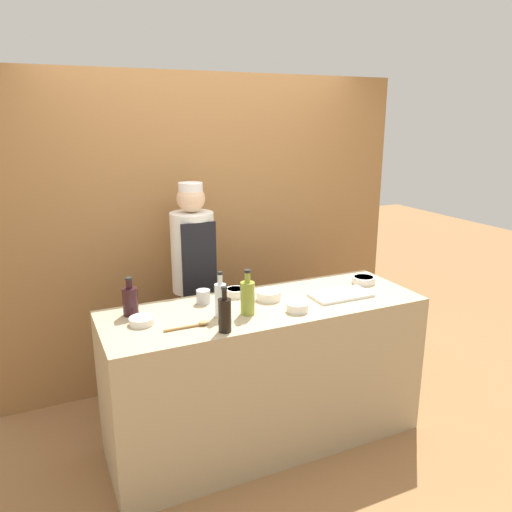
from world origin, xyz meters
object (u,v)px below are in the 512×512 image
object	(u,v)px
sauce_bowl_purple	(269,295)
chef_center	(194,284)
sauce_bowl_white	(142,320)
cutting_board	(341,295)
cup_steel	(203,297)
bottle_clear	(220,299)
sauce_bowl_red	(236,292)
wooden_spoon	(193,325)
sauce_bowl_orange	(364,279)
bottle_wine	(130,300)
bottle_oil	(248,297)
sauce_bowl_brown	(297,307)
bottle_soy	(225,314)

from	to	relation	value
sauce_bowl_purple	chef_center	xyz separation A→B (m)	(-0.30, 0.63, -0.08)
sauce_bowl_white	cutting_board	distance (m)	1.28
sauce_bowl_purple	cup_steel	world-z (taller)	cup_steel
cutting_board	cup_steel	xyz separation A→B (m)	(-0.85, 0.26, 0.03)
bottle_clear	cup_steel	world-z (taller)	bottle_clear
sauce_bowl_red	wooden_spoon	world-z (taller)	sauce_bowl_red
sauce_bowl_red	cup_steel	xyz separation A→B (m)	(-0.23, -0.04, 0.02)
cup_steel	chef_center	size ratio (longest dim) A/B	0.05
sauce_bowl_orange	bottle_wine	distance (m)	1.61
cutting_board	bottle_clear	xyz separation A→B (m)	(-0.83, 0.02, 0.10)
bottle_clear	chef_center	distance (m)	0.78
sauce_bowl_purple	bottle_oil	distance (m)	0.29
sauce_bowl_red	cup_steel	world-z (taller)	cup_steel
sauce_bowl_brown	bottle_oil	size ratio (longest dim) A/B	0.48
sauce_bowl_brown	cup_steel	bearing A→B (deg)	142.08
bottle_wine	sauce_bowl_white	bearing A→B (deg)	-80.05
sauce_bowl_purple	bottle_wine	bearing A→B (deg)	172.85
bottle_wine	bottle_clear	bearing A→B (deg)	-26.64
sauce_bowl_red	sauce_bowl_orange	bearing A→B (deg)	-8.39
bottle_soy	chef_center	xyz separation A→B (m)	(0.14, 0.97, -0.15)
sauce_bowl_orange	bottle_clear	xyz separation A→B (m)	(-1.13, -0.15, 0.08)
sauce_bowl_purple	bottle_soy	world-z (taller)	bottle_soy
sauce_bowl_orange	bottle_soy	size ratio (longest dim) A/B	0.63
cup_steel	chef_center	world-z (taller)	chef_center
cutting_board	wooden_spoon	distance (m)	1.03
sauce_bowl_red	cutting_board	bearing A→B (deg)	-25.57
cutting_board	chef_center	bearing A→B (deg)	133.98
bottle_clear	sauce_bowl_red	bearing A→B (deg)	53.06
sauce_bowl_white	bottle_wine	bearing A→B (deg)	99.95
bottle_wine	wooden_spoon	size ratio (longest dim) A/B	0.90
bottle_soy	sauce_bowl_orange	bearing A→B (deg)	16.83
bottle_clear	bottle_wine	xyz separation A→B (m)	(-0.47, 0.24, -0.02)
chef_center	sauce_bowl_white	bearing A→B (deg)	-127.46
bottle_wine	sauce_bowl_red	bearing A→B (deg)	3.58
cup_steel	chef_center	xyz separation A→B (m)	(0.10, 0.52, -0.09)
sauce_bowl_red	sauce_bowl_purple	xyz separation A→B (m)	(0.17, -0.15, 0.00)
sauce_bowl_purple	bottle_clear	world-z (taller)	bottle_clear
sauce_bowl_red	bottle_oil	bearing A→B (deg)	-99.80
sauce_bowl_brown	bottle_oil	bearing A→B (deg)	163.59
sauce_bowl_orange	bottle_oil	size ratio (longest dim) A/B	0.60
sauce_bowl_orange	bottle_oil	distance (m)	0.99
sauce_bowl_red	bottle_soy	xyz separation A→B (m)	(-0.27, -0.49, 0.07)
sauce_bowl_white	bottle_soy	world-z (taller)	bottle_soy
sauce_bowl_orange	cup_steel	xyz separation A→B (m)	(-1.15, 0.10, 0.02)
sauce_bowl_red	bottle_oil	xyz separation A→B (m)	(-0.05, -0.32, 0.08)
sauce_bowl_purple	chef_center	bearing A→B (deg)	115.28
sauce_bowl_white	cup_steel	distance (m)	0.46
wooden_spoon	chef_center	world-z (taller)	chef_center
sauce_bowl_white	bottle_clear	size ratio (longest dim) A/B	0.52
sauce_bowl_white	sauce_bowl_orange	distance (m)	1.57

